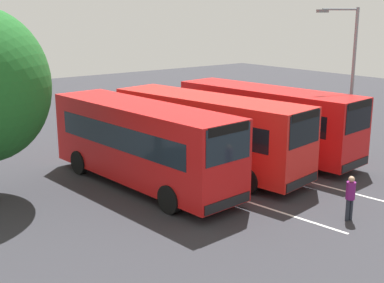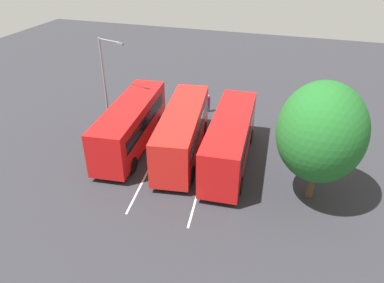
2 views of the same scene
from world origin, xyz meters
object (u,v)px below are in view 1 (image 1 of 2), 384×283
at_px(bus_center_left, 208,131).
at_px(bus_center_right, 267,119).
at_px(pedestrian, 350,195).
at_px(street_lamp, 349,72).
at_px(bus_far_left, 142,142).

distance_m(bus_center_left, bus_center_right, 3.91).
distance_m(pedestrian, street_lamp, 9.14).
bearing_deg(bus_center_right, pedestrian, -32.33).
height_order(bus_far_left, street_lamp, street_lamp).
xyz_separation_m(bus_center_left, bus_center_right, (-0.15, 3.90, 0.00)).
relative_size(bus_far_left, bus_center_left, 0.99).
xyz_separation_m(bus_far_left, bus_center_right, (-0.02, 7.33, 0.00)).
xyz_separation_m(bus_far_left, pedestrian, (7.54, 3.60, -0.94)).
height_order(bus_far_left, bus_center_right, same).
xyz_separation_m(bus_center_right, pedestrian, (7.56, -3.73, -0.94)).
relative_size(bus_far_left, pedestrian, 6.21).
relative_size(bus_center_left, bus_center_right, 1.00).
bearing_deg(bus_far_left, pedestrian, 21.45).
relative_size(bus_far_left, street_lamp, 1.37).
bearing_deg(pedestrian, street_lamp, -41.88).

